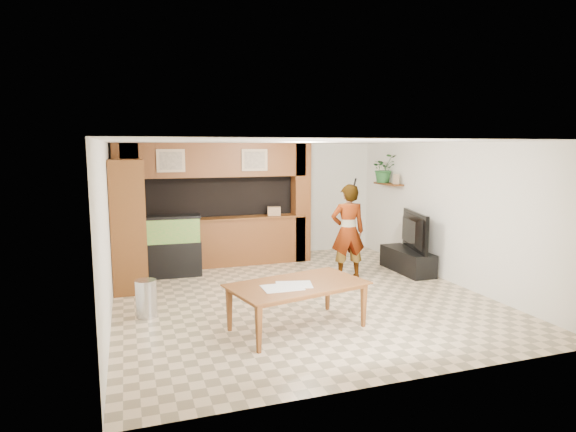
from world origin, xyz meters
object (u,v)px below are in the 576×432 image
object	(u,v)px
aquarium	(173,247)
dining_table	(299,307)
pantry_cabinet	(128,225)
person	(348,231)
television	(408,231)

from	to	relation	value
aquarium	dining_table	size ratio (longest dim) A/B	0.65
aquarium	dining_table	world-z (taller)	aquarium
pantry_cabinet	person	world-z (taller)	pantry_cabinet
aquarium	dining_table	distance (m)	3.70
pantry_cabinet	television	xyz separation A→B (m)	(5.35, -0.54, -0.31)
television	dining_table	distance (m)	3.92
pantry_cabinet	television	distance (m)	5.39
pantry_cabinet	television	bearing A→B (deg)	-5.73
television	person	bearing A→B (deg)	105.47
aquarium	television	bearing A→B (deg)	-11.73
dining_table	aquarium	bearing A→B (deg)	98.81
pantry_cabinet	aquarium	bearing A→B (deg)	38.48
pantry_cabinet	dining_table	xyz separation A→B (m)	(2.18, -2.79, -0.83)
person	television	bearing A→B (deg)	-169.61
television	dining_table	world-z (taller)	television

